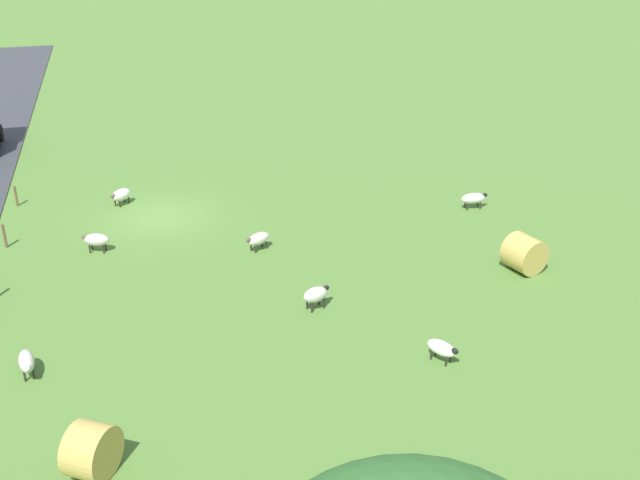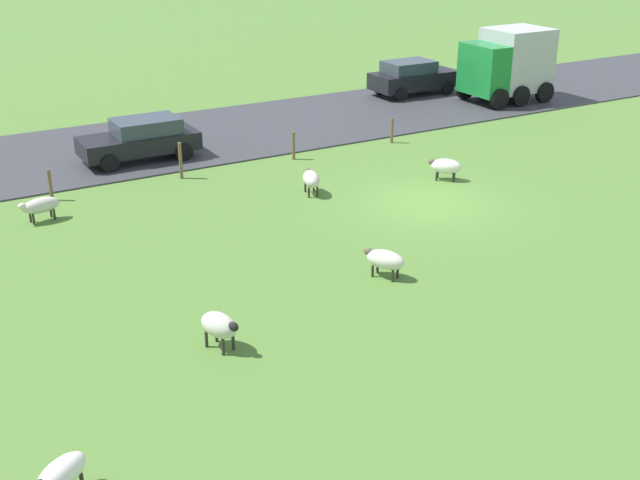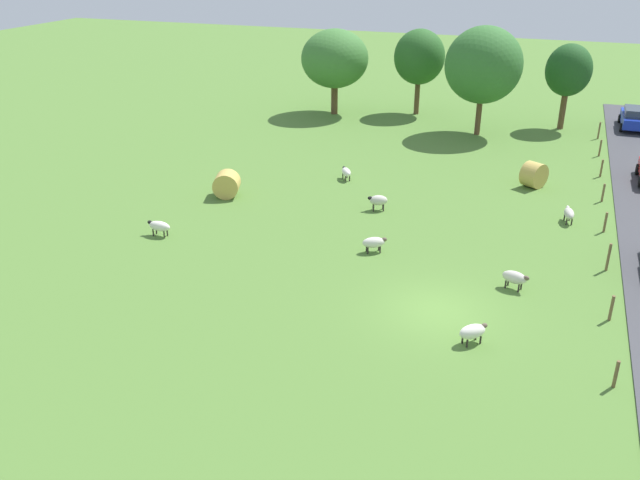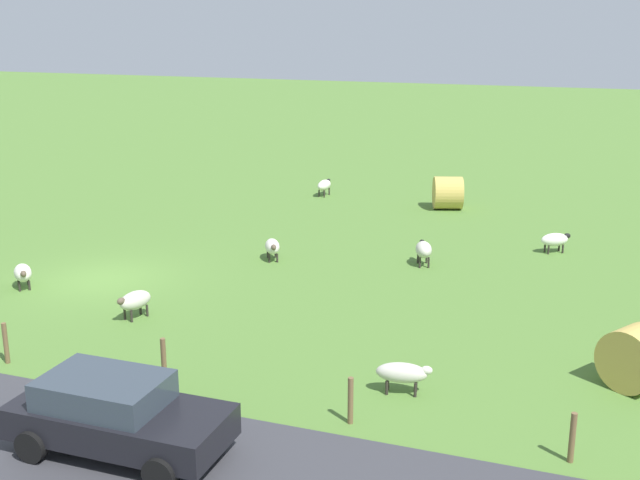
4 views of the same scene
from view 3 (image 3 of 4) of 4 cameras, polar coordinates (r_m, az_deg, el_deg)
ground_plane at (r=26.98m, az=9.96°, el=-5.92°), size 160.00×160.00×0.00m
sheep_0 at (r=31.19m, az=4.61°, el=-0.21°), size 1.18×0.95×0.75m
sheep_1 at (r=36.64m, az=20.41°, el=2.14°), size 0.66×1.31×0.74m
sheep_2 at (r=36.01m, az=4.97°, el=3.38°), size 1.12×0.84×0.85m
sheep_3 at (r=40.59m, az=2.24°, el=5.80°), size 0.97×1.13×0.73m
sheep_4 at (r=24.94m, az=12.86°, el=-7.59°), size 1.13×1.11×0.77m
sheep_5 at (r=29.03m, az=16.23°, el=-3.08°), size 1.20×0.80×0.80m
sheep_6 at (r=33.72m, az=-13.51°, el=1.16°), size 1.27×0.53×0.77m
hay_bale_0 at (r=38.17m, az=-7.94°, el=4.72°), size 1.76×1.63×1.44m
hay_bale_1 at (r=41.21m, az=17.73°, el=5.30°), size 1.64×1.79×1.48m
tree_0 at (r=55.67m, az=1.26°, el=15.15°), size 5.40×5.40×6.77m
tree_1 at (r=50.65m, az=13.74°, el=14.25°), size 5.49×5.49×7.78m
tree_2 at (r=54.19m, az=20.39°, el=13.35°), size 3.35×3.35×6.32m
tree_3 at (r=56.12m, az=8.45°, el=15.13°), size 4.06×4.06×6.78m
fence_post_0 at (r=24.19m, az=23.87°, el=-10.39°), size 0.12×0.12×1.01m
fence_post_1 at (r=28.00m, az=23.54°, el=-5.33°), size 0.12×0.12×1.06m
fence_post_2 at (r=31.95m, az=23.33°, el=-1.35°), size 0.12×0.12×1.29m
fence_post_3 at (r=36.10m, az=23.10°, el=1.39°), size 0.12×0.12×1.05m
fence_post_4 at (r=40.27m, az=22.94°, el=3.72°), size 0.12×0.12×1.04m
fence_post_5 at (r=44.49m, az=22.82°, el=5.64°), size 0.12×0.12×1.09m
fence_post_6 at (r=48.76m, az=22.72°, el=7.23°), size 0.12×0.12×1.13m
fence_post_7 at (r=53.05m, az=22.64°, el=8.59°), size 0.12×0.12×1.23m
car_0 at (r=56.84m, az=25.22°, el=9.41°), size 2.06×4.43×1.61m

